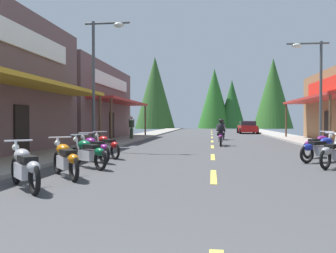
% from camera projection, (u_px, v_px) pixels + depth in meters
% --- Properties ---
extents(ground, '(10.35, 79.28, 0.10)m').
position_uv_depth(ground, '(212.00, 142.00, 25.39)').
color(ground, '#424244').
extents(sidewalk_left, '(2.53, 79.28, 0.12)m').
position_uv_depth(sidewalk_left, '(122.00, 140.00, 26.15)').
color(sidewalk_left, gray).
rests_on(sidewalk_left, ground).
extents(sidewalk_right, '(2.53, 79.28, 0.12)m').
position_uv_depth(sidewalk_right, '(308.00, 141.00, 24.62)').
color(sidewalk_right, '#9E9991').
rests_on(sidewalk_right, ground).
extents(centerline_dashes, '(0.16, 56.00, 0.01)m').
position_uv_depth(centerline_dashes, '(212.00, 139.00, 29.17)').
color(centerline_dashes, '#E0C64C').
rests_on(centerline_dashes, ground).
extents(storefront_left_far, '(9.62, 13.12, 5.66)m').
position_uv_depth(storefront_left_far, '(63.00, 103.00, 28.31)').
color(storefront_left_far, brown).
rests_on(storefront_left_far, ground).
extents(streetlamp_left, '(2.14, 0.30, 6.12)m').
position_uv_depth(streetlamp_left, '(100.00, 67.00, 17.01)').
color(streetlamp_left, '#474C51').
rests_on(streetlamp_left, ground).
extents(streetlamp_right, '(2.14, 0.30, 5.57)m').
position_uv_depth(streetlamp_right, '(314.00, 78.00, 18.81)').
color(streetlamp_right, '#474C51').
rests_on(streetlamp_right, ground).
extents(motorcycle_parked_right_5, '(1.85, 1.26, 1.04)m').
position_uv_depth(motorcycle_parked_right_5, '(322.00, 148.00, 12.75)').
color(motorcycle_parked_right_5, black).
rests_on(motorcycle_parked_right_5, ground).
extents(motorcycle_parked_right_6, '(1.69, 1.46, 1.04)m').
position_uv_depth(motorcycle_parked_right_6, '(319.00, 145.00, 14.46)').
color(motorcycle_parked_right_6, black).
rests_on(motorcycle_parked_right_6, ground).
extents(motorcycle_parked_left_0, '(1.51, 1.65, 1.04)m').
position_uv_depth(motorcycle_parked_left_0, '(25.00, 167.00, 7.69)').
color(motorcycle_parked_left_0, black).
rests_on(motorcycle_parked_left_0, ground).
extents(motorcycle_parked_left_1, '(1.40, 1.75, 1.04)m').
position_uv_depth(motorcycle_parked_left_1, '(66.00, 159.00, 9.26)').
color(motorcycle_parked_left_1, black).
rests_on(motorcycle_parked_left_1, ground).
extents(motorcycle_parked_left_2, '(1.67, 1.50, 1.04)m').
position_uv_depth(motorcycle_parked_left_2, '(88.00, 152.00, 11.13)').
color(motorcycle_parked_left_2, black).
rests_on(motorcycle_parked_left_2, ground).
extents(motorcycle_parked_left_3, '(1.65, 1.51, 1.04)m').
position_uv_depth(motorcycle_parked_left_3, '(94.00, 148.00, 12.75)').
color(motorcycle_parked_left_3, black).
rests_on(motorcycle_parked_left_3, ground).
extents(motorcycle_parked_left_4, '(1.56, 1.61, 1.04)m').
position_uv_depth(motorcycle_parked_left_4, '(106.00, 146.00, 14.18)').
color(motorcycle_parked_left_4, black).
rests_on(motorcycle_parked_left_4, ground).
extents(rider_cruising_lead, '(0.60, 2.14, 1.57)m').
position_uv_depth(rider_cruising_lead, '(221.00, 134.00, 21.08)').
color(rider_cruising_lead, black).
rests_on(rider_cruising_lead, ground).
extents(rider_cruising_trailing, '(0.60, 2.14, 1.57)m').
position_uv_depth(rider_cruising_trailing, '(222.00, 131.00, 27.70)').
color(rider_cruising_trailing, black).
rests_on(rider_cruising_trailing, ground).
extents(pedestrian_browsing, '(0.48, 0.42, 1.79)m').
position_uv_depth(pedestrian_browsing, '(132.00, 126.00, 26.80)').
color(pedestrian_browsing, '#3F593F').
rests_on(pedestrian_browsing, ground).
extents(parked_car_curbside, '(2.13, 4.34, 1.40)m').
position_uv_depth(parked_car_curbside, '(247.00, 127.00, 40.84)').
color(parked_car_curbside, '#B21919').
rests_on(parked_car_curbside, ground).
extents(treeline_backdrop, '(28.68, 11.32, 12.97)m').
position_uv_depth(treeline_backdrop, '(217.00, 95.00, 66.58)').
color(treeline_backdrop, '#225723').
rests_on(treeline_backdrop, ground).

